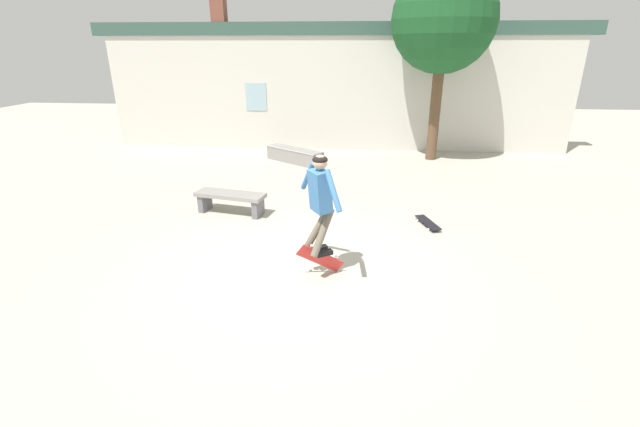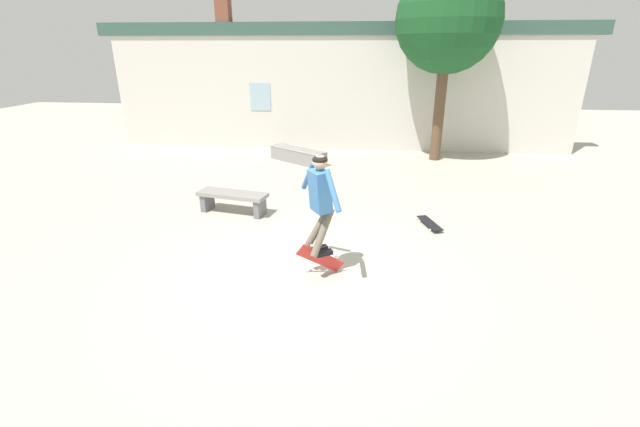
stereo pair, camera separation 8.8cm
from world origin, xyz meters
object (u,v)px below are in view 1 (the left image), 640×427
object	(u,v)px
skate_ledge	(295,155)
skateboard_flipping	(320,258)
park_bench	(231,199)
skateboard_resting	(428,222)
tree_right	(444,21)
skater	(320,196)

from	to	relation	value
skate_ledge	skateboard_flipping	size ratio (longest dim) A/B	2.57
skate_ledge	skateboard_flipping	distance (m)	6.99
park_bench	skateboard_flipping	bearing A→B (deg)	-37.41
skateboard_flipping	skateboard_resting	size ratio (longest dim) A/B	0.91
tree_right	skater	xyz separation A→B (m)	(-2.82, -7.69, -2.71)
tree_right	skateboard_resting	world-z (taller)	tree_right
tree_right	skater	size ratio (longest dim) A/B	3.59
skate_ledge	skateboard_resting	world-z (taller)	skate_ledge
skater	skateboard_flipping	world-z (taller)	skater
park_bench	skater	bearing A→B (deg)	-37.67
skate_ledge	skateboard_flipping	xyz separation A→B (m)	(1.41, -6.85, 0.07)
skateboard_flipping	park_bench	bearing A→B (deg)	109.05
park_bench	skateboard_flipping	size ratio (longest dim) A/B	2.12
skater	skateboard_resting	world-z (taller)	skater
park_bench	skateboard_resting	bearing A→B (deg)	7.21
skater	skateboard_resting	xyz separation A→B (m)	(1.96, 2.16, -1.24)
skate_ledge	skateboard_flipping	world-z (taller)	skateboard_flipping
skateboard_flipping	tree_right	bearing A→B (deg)	47.91
tree_right	park_bench	bearing A→B (deg)	-133.61
park_bench	skate_ledge	bearing A→B (deg)	92.27
park_bench	tree_right	bearing A→B (deg)	58.05
skateboard_resting	park_bench	bearing A→B (deg)	-112.86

